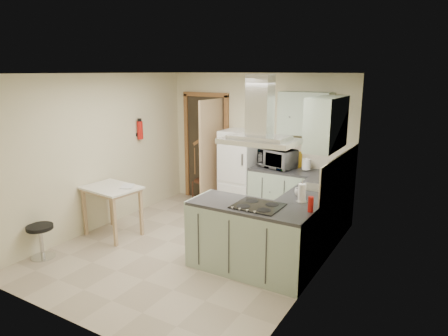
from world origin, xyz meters
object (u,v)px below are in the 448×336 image
Objects in this scene: peninsula at (250,238)px; stool at (41,241)px; bentwood_chair at (204,181)px; extractor_hood at (259,141)px; drop_leaf_table at (113,211)px; microwave at (277,158)px; fridge at (240,171)px.

peninsula reaches higher than stool.
extractor_hood is at bearing -41.14° from bentwood_chair.
extractor_hood is at bearing 22.25° from stool.
drop_leaf_table is at bearing 75.63° from stool.
extractor_hood is 2.19m from microwave.
drop_leaf_table is (-1.16, -2.03, -0.35)m from fridge.
peninsula is at bearing -61.96° from microwave.
drop_leaf_table is 1.78× the size of stool.
drop_leaf_table is (-2.48, -0.05, -1.32)m from extractor_hood.
microwave is (-0.50, 2.00, 0.61)m from peninsula.
drop_leaf_table reaches higher than stool.
drop_leaf_table is 2.11m from bentwood_chair.
extractor_hood reaches higher than fridge.
microwave reaches higher than peninsula.
stool is 3.89m from microwave.
extractor_hood reaches higher than peninsula.
drop_leaf_table is at bearing -178.84° from extractor_hood.
fridge is at bearing -1.64° from bentwood_chair.
stool is at bearing -98.69° from drop_leaf_table.
fridge reaches higher than drop_leaf_table.
extractor_hood is (1.32, -1.98, 0.97)m from fridge.
microwave is at bearing 55.39° from stool.
peninsula is 1.77× the size of bentwood_chair.
bentwood_chair is (-2.15, 2.04, -1.28)m from extractor_hood.
stool is at bearing -114.76° from fridge.
bentwood_chair is 1.84× the size of stool.
drop_leaf_table is at bearing -118.46° from microwave.
peninsula is at bearing 23.00° from stool.
extractor_hood reaches higher than bentwood_chair.
fridge is 2.57m from extractor_hood.
bentwood_chair reaches higher than stool.
fridge is 2.35m from peninsula.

